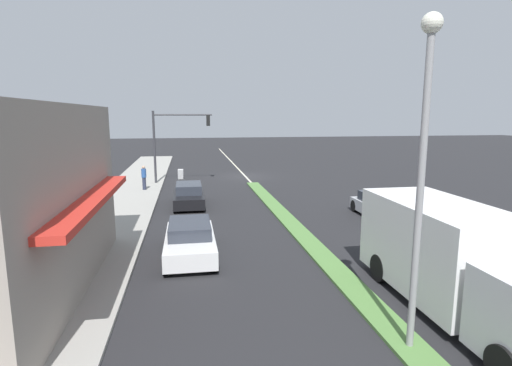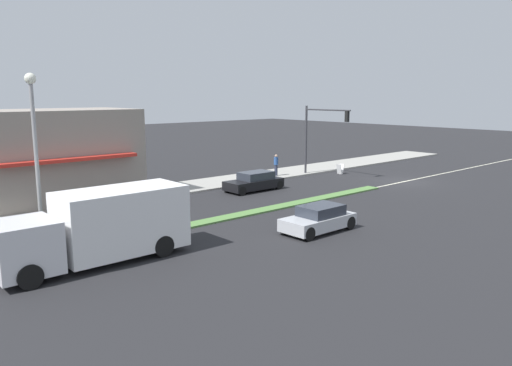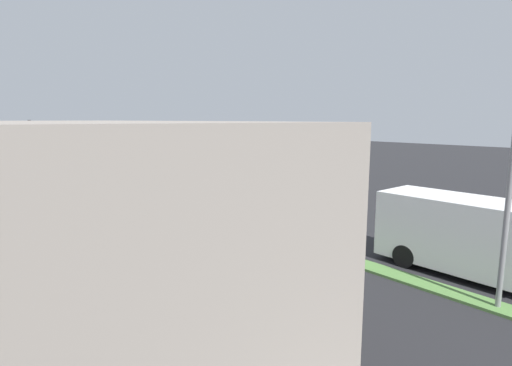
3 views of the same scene
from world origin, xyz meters
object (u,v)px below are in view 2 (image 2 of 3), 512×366
traffic_signal_main (319,129)px  suv_black (254,182)px  street_lamp (35,142)px  warning_aframe_sign (340,169)px  delivery_truck (101,226)px  pedestrian (276,165)px  van_white (140,199)px  sedan_silver (319,219)px

traffic_signal_main → suv_black: (-1.12, 8.02, -3.28)m
street_lamp → suv_black: size_ratio=1.73×
warning_aframe_sign → delivery_truck: 26.03m
pedestrian → van_white: (-3.14, 14.00, -0.40)m
sedan_silver → delivery_truck: bearing=74.2°
van_white → sedan_silver: (-10.00, -4.25, -0.01)m
traffic_signal_main → sedan_silver: 17.16m
suv_black → sedan_silver: bearing=155.2°
pedestrian → suv_black: (-3.14, 5.12, -0.41)m
delivery_truck → traffic_signal_main: bearing=-69.7°
pedestrian → delivery_truck: (-10.34, 19.64, 0.44)m
traffic_signal_main → warning_aframe_sign: bearing=-101.5°
pedestrian → sedan_silver: (-13.14, 9.75, -0.41)m
pedestrian → suv_black: pedestrian is taller
warning_aframe_sign → sedan_silver: bearing=125.6°
traffic_signal_main → sedan_silver: size_ratio=1.45×
pedestrian → warning_aframe_sign: size_ratio=2.06×
suv_black → sedan_silver: (-10.00, 4.63, -0.00)m
traffic_signal_main → street_lamp: (-6.12, 24.11, 0.88)m
suv_black → van_white: suv_black is taller
delivery_truck → sedan_silver: (-2.80, -9.89, -0.85)m
pedestrian → warning_aframe_sign: 5.75m
street_lamp → pedestrian: street_lamp is taller
sedan_silver → traffic_signal_main: bearing=-48.7°
pedestrian → van_white: pedestrian is taller
traffic_signal_main → street_lamp: street_lamp is taller
van_white → sedan_silver: 10.86m
suv_black → traffic_signal_main: bearing=-82.0°
warning_aframe_sign → suv_black: size_ratio=0.20×
street_lamp → suv_black: 17.36m
warning_aframe_sign → van_white: bearing=92.0°
van_white → street_lamp: bearing=124.7°
street_lamp → pedestrian: size_ratio=4.27×
traffic_signal_main → pedestrian: bearing=55.2°
suv_black → van_white: bearing=90.0°
warning_aframe_sign → sedan_silver: size_ratio=0.22×
suv_black → warning_aframe_sign: bearing=-86.3°
van_white → sedan_silver: bearing=-157.0°
delivery_truck → suv_black: (7.20, -14.52, -0.84)m
suv_black → van_white: size_ratio=0.99×
pedestrian → delivery_truck: 22.20m
street_lamp → traffic_signal_main: bearing=-75.7°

